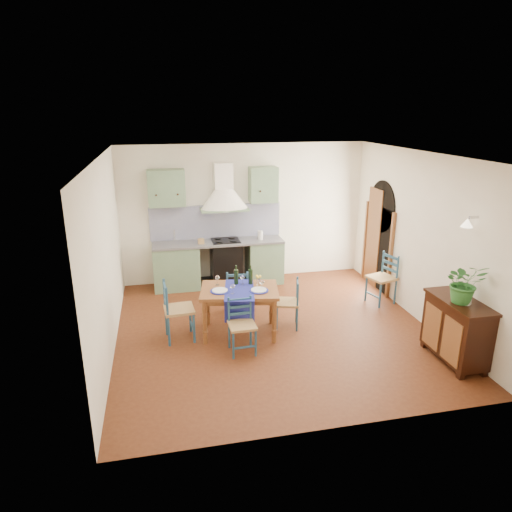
# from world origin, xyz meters

# --- Properties ---
(floor) EXTENTS (5.00, 5.00, 0.00)m
(floor) POSITION_xyz_m (0.00, 0.00, 0.00)
(floor) COLOR #451D0E
(floor) RESTS_ON ground
(back_wall) EXTENTS (5.00, 0.96, 2.80)m
(back_wall) POSITION_xyz_m (-0.47, 2.29, 1.05)
(back_wall) COLOR white
(back_wall) RESTS_ON ground
(right_wall) EXTENTS (0.26, 5.00, 2.80)m
(right_wall) POSITION_xyz_m (2.50, 0.28, 1.34)
(right_wall) COLOR white
(right_wall) RESTS_ON ground
(left_wall) EXTENTS (0.04, 5.00, 2.80)m
(left_wall) POSITION_xyz_m (-2.50, 0.00, 1.40)
(left_wall) COLOR white
(left_wall) RESTS_ON ground
(ceiling) EXTENTS (5.00, 5.00, 0.01)m
(ceiling) POSITION_xyz_m (0.00, 0.00, 2.80)
(ceiling) COLOR white
(ceiling) RESTS_ON back_wall
(dining_table) EXTENTS (1.32, 1.03, 1.08)m
(dining_table) POSITION_xyz_m (-0.56, -0.01, 0.68)
(dining_table) COLOR brown
(dining_table) RESTS_ON ground
(chair_near) EXTENTS (0.39, 0.39, 0.83)m
(chair_near) POSITION_xyz_m (-0.64, -0.58, 0.43)
(chair_near) COLOR navy
(chair_near) RESTS_ON ground
(chair_far) EXTENTS (0.44, 0.44, 0.84)m
(chair_far) POSITION_xyz_m (-0.49, 0.67, 0.44)
(chair_far) COLOR navy
(chair_far) RESTS_ON ground
(chair_left) EXTENTS (0.48, 0.48, 0.95)m
(chair_left) POSITION_xyz_m (-1.54, -0.00, 0.49)
(chair_left) COLOR navy
(chair_left) RESTS_ON ground
(chair_right) EXTENTS (0.47, 0.47, 0.82)m
(chair_right) POSITION_xyz_m (0.26, 0.05, 0.42)
(chair_right) COLOR navy
(chair_right) RESTS_ON ground
(chair_spare) EXTENTS (0.54, 0.54, 0.93)m
(chair_spare) POSITION_xyz_m (2.23, 0.65, 0.48)
(chair_spare) COLOR navy
(chair_spare) RESTS_ON ground
(sideboard) EXTENTS (0.50, 1.05, 0.94)m
(sideboard) POSITION_xyz_m (2.26, -1.48, 0.51)
(sideboard) COLOR black
(sideboard) RESTS_ON ground
(potted_plant) EXTENTS (0.62, 0.57, 0.57)m
(potted_plant) POSITION_xyz_m (2.23, -1.54, 1.22)
(potted_plant) COLOR #2B6D2D
(potted_plant) RESTS_ON sideboard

